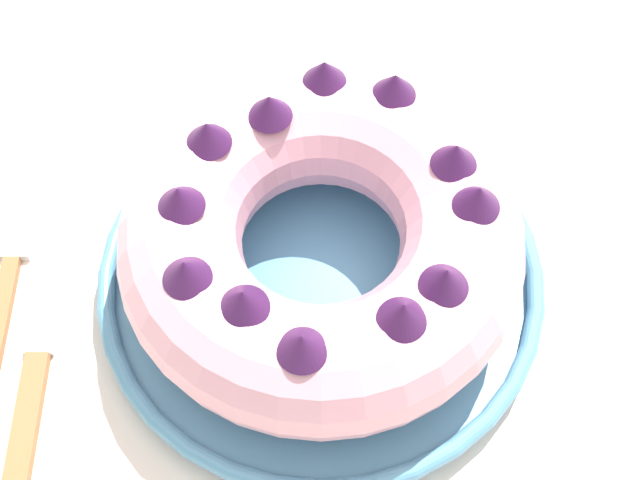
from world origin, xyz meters
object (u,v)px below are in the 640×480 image
Objects in this scene: fork at (4,296)px; cake_knife at (37,360)px; serving_dish at (320,278)px; bundt_cake at (320,239)px.

fork is 1.05× the size of cake_knife.
cake_knife is (-0.19, -0.06, -0.01)m from serving_dish.
cake_knife is (0.03, -0.05, -0.00)m from fork.
fork is at bearing -177.65° from serving_dish.
bundt_cake is at bearing 7.66° from fork.
serving_dish is at bearing 11.69° from cake_knife.
serving_dish is 1.17× the size of bundt_cake.
serving_dish reaches higher than cake_knife.
fork is 0.06m from cake_knife.
serving_dish is at bearing -161.49° from bundt_cake.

